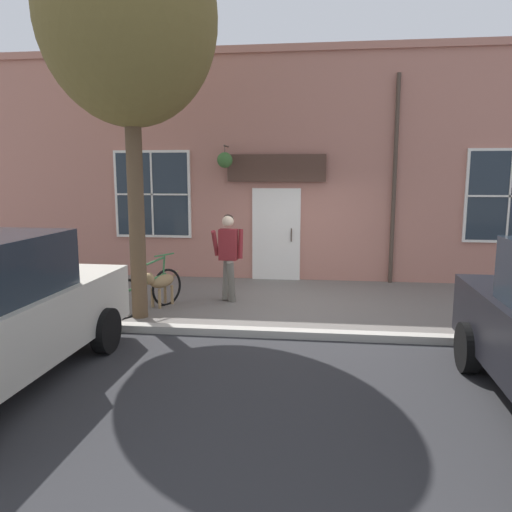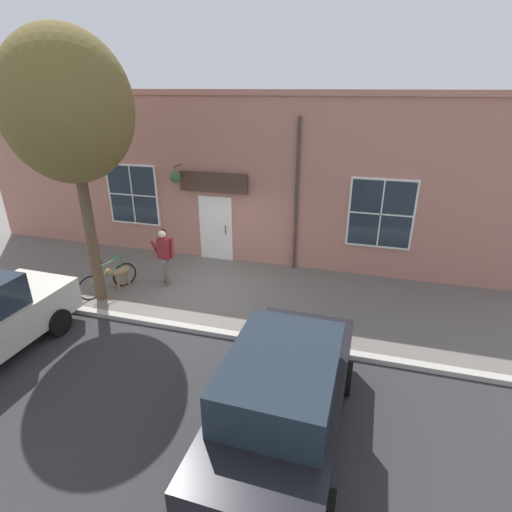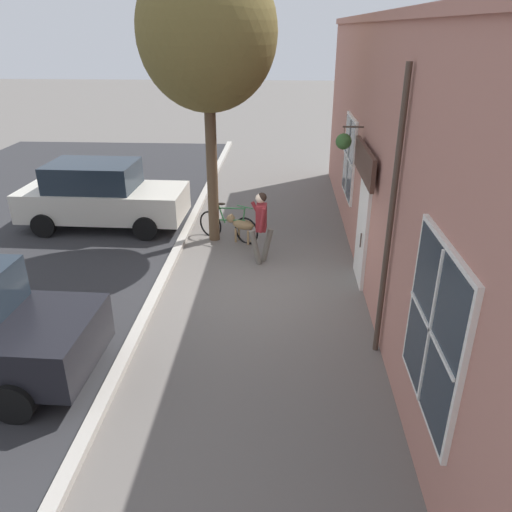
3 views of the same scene
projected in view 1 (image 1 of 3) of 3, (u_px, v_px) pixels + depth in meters
The scene contains 7 objects.
ground_plane at pixel (293, 303), 9.41m from camera, with size 90.00×90.00×0.00m, color #66605B.
curb_and_road at pixel (254, 502), 3.68m from camera, with size 10.10×28.00×0.12m.
storefront_facade at pixel (300, 166), 11.29m from camera, with size 0.95×18.00×5.19m.
pedestrian_walking at pixel (228, 250), 9.44m from camera, with size 0.56×0.57×1.67m.
dog_on_leash at pixel (160, 282), 9.13m from camera, with size 0.93×0.49×0.71m.
street_tree_by_curb at pixel (126, 26), 7.82m from camera, with size 3.07×2.77×6.53m.
leaning_bicycle at pixel (148, 290), 8.83m from camera, with size 1.58×0.81×1.00m.
Camera 1 is at (9.16, 0.42, 2.41)m, focal length 35.00 mm.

